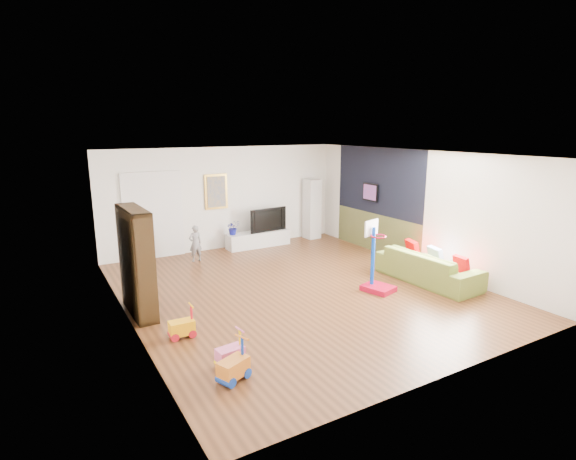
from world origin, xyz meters
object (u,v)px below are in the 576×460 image
bookshelf (136,262)px  sofa (428,267)px  basketball_hoop (380,257)px  media_console (258,239)px

bookshelf → sofa: (5.63, -1.39, -0.61)m
bookshelf → basketball_hoop: 4.55m
media_console → sofa: size_ratio=0.79×
bookshelf → sofa: 5.83m
sofa → bookshelf: bearing=73.8°
media_console → bookshelf: bookshelf is taller
bookshelf → sofa: bookshelf is taller
bookshelf → basketball_hoop: bookshelf is taller
basketball_hoop → bookshelf: bearing=147.8°
basketball_hoop → sofa: bearing=-19.9°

